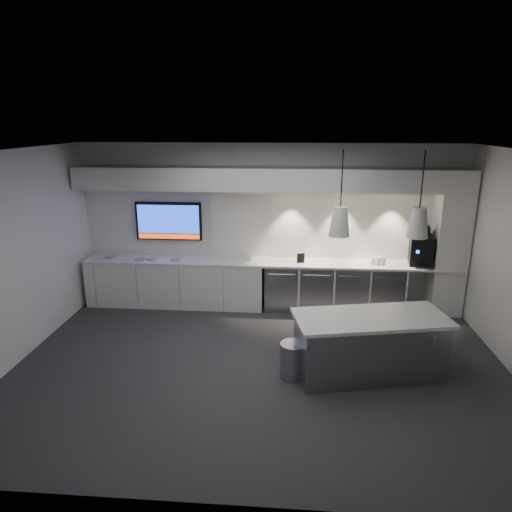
# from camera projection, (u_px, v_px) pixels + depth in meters

# --- Properties ---
(floor) EXTENTS (7.00, 7.00, 0.00)m
(floor) POSITION_uv_depth(u_px,v_px,m) (260.00, 365.00, 6.55)
(floor) COLOR #2F2F31
(floor) RESTS_ON ground
(ceiling) EXTENTS (7.00, 7.00, 0.00)m
(ceiling) POSITION_uv_depth(u_px,v_px,m) (260.00, 152.00, 5.69)
(ceiling) COLOR black
(ceiling) RESTS_ON wall_back
(wall_back) EXTENTS (7.00, 0.00, 7.00)m
(wall_back) POSITION_uv_depth(u_px,v_px,m) (269.00, 225.00, 8.51)
(wall_back) COLOR white
(wall_back) RESTS_ON floor
(wall_front) EXTENTS (7.00, 0.00, 7.00)m
(wall_front) POSITION_uv_depth(u_px,v_px,m) (239.00, 359.00, 3.73)
(wall_front) COLOR white
(wall_front) RESTS_ON floor
(wall_left) EXTENTS (0.00, 7.00, 7.00)m
(wall_left) POSITION_uv_depth(u_px,v_px,m) (11.00, 260.00, 6.38)
(wall_left) COLOR white
(wall_left) RESTS_ON floor
(back_counter) EXTENTS (6.80, 0.65, 0.04)m
(back_counter) POSITION_uv_depth(u_px,v_px,m) (268.00, 262.00, 8.38)
(back_counter) COLOR white
(back_counter) RESTS_ON left_base_cabinets
(left_base_cabinets) EXTENTS (3.30, 0.63, 0.86)m
(left_base_cabinets) POSITION_uv_depth(u_px,v_px,m) (176.00, 283.00, 8.63)
(left_base_cabinets) COLOR white
(left_base_cabinets) RESTS_ON floor
(fridge_unit_a) EXTENTS (0.60, 0.61, 0.85)m
(fridge_unit_a) POSITION_uv_depth(u_px,v_px,m) (282.00, 286.00, 8.49)
(fridge_unit_a) COLOR gray
(fridge_unit_a) RESTS_ON floor
(fridge_unit_b) EXTENTS (0.60, 0.61, 0.85)m
(fridge_unit_b) POSITION_uv_depth(u_px,v_px,m) (316.00, 287.00, 8.44)
(fridge_unit_b) COLOR gray
(fridge_unit_b) RESTS_ON floor
(fridge_unit_c) EXTENTS (0.60, 0.61, 0.85)m
(fridge_unit_c) POSITION_uv_depth(u_px,v_px,m) (350.00, 288.00, 8.39)
(fridge_unit_c) COLOR gray
(fridge_unit_c) RESTS_ON floor
(fridge_unit_d) EXTENTS (0.60, 0.61, 0.85)m
(fridge_unit_d) POSITION_uv_depth(u_px,v_px,m) (385.00, 289.00, 8.34)
(fridge_unit_d) COLOR gray
(fridge_unit_d) RESTS_ON floor
(backsplash) EXTENTS (4.60, 0.03, 1.30)m
(backsplash) POSITION_uv_depth(u_px,v_px,m) (335.00, 224.00, 8.39)
(backsplash) COLOR white
(backsplash) RESTS_ON wall_back
(soffit) EXTENTS (6.90, 0.60, 0.40)m
(soffit) POSITION_uv_depth(u_px,v_px,m) (269.00, 179.00, 7.97)
(soffit) COLOR white
(soffit) RESTS_ON wall_back
(column) EXTENTS (0.55, 0.55, 2.60)m
(column) POSITION_uv_depth(u_px,v_px,m) (450.00, 243.00, 8.04)
(column) COLOR white
(column) RESTS_ON floor
(wall_tv) EXTENTS (1.25, 0.07, 0.72)m
(wall_tv) POSITION_uv_depth(u_px,v_px,m) (169.00, 221.00, 8.59)
(wall_tv) COLOR black
(wall_tv) RESTS_ON wall_back
(island) EXTENTS (2.17, 1.27, 0.86)m
(island) POSITION_uv_depth(u_px,v_px,m) (369.00, 345.00, 6.21)
(island) COLOR gray
(island) RESTS_ON floor
(bin) EXTENTS (0.37, 0.37, 0.50)m
(bin) POSITION_uv_depth(u_px,v_px,m) (293.00, 360.00, 6.20)
(bin) COLOR gray
(bin) RESTS_ON floor
(coffee_machine) EXTENTS (0.45, 0.60, 0.70)m
(coffee_machine) POSITION_uv_depth(u_px,v_px,m) (421.00, 249.00, 8.11)
(coffee_machine) COLOR black
(coffee_machine) RESTS_ON back_counter
(sign_black) EXTENTS (0.14, 0.06, 0.18)m
(sign_black) POSITION_uv_depth(u_px,v_px,m) (301.00, 258.00, 8.24)
(sign_black) COLOR black
(sign_black) RESTS_ON back_counter
(sign_white) EXTENTS (0.18, 0.02, 0.14)m
(sign_white) POSITION_uv_depth(u_px,v_px,m) (246.00, 257.00, 8.35)
(sign_white) COLOR white
(sign_white) RESTS_ON back_counter
(cup_cluster) EXTENTS (0.26, 0.16, 0.14)m
(cup_cluster) POSITION_uv_depth(u_px,v_px,m) (378.00, 261.00, 8.17)
(cup_cluster) COLOR white
(cup_cluster) RESTS_ON back_counter
(tray_a) EXTENTS (0.19, 0.19, 0.02)m
(tray_a) POSITION_uv_depth(u_px,v_px,m) (111.00, 257.00, 8.59)
(tray_a) COLOR gray
(tray_a) RESTS_ON back_counter
(tray_b) EXTENTS (0.19, 0.19, 0.02)m
(tray_b) POSITION_uv_depth(u_px,v_px,m) (140.00, 259.00, 8.45)
(tray_b) COLOR gray
(tray_b) RESTS_ON back_counter
(tray_c) EXTENTS (0.20, 0.20, 0.02)m
(tray_c) POSITION_uv_depth(u_px,v_px,m) (151.00, 259.00, 8.48)
(tray_c) COLOR gray
(tray_c) RESTS_ON back_counter
(tray_d) EXTENTS (0.17, 0.17, 0.02)m
(tray_d) POSITION_uv_depth(u_px,v_px,m) (176.00, 260.00, 8.41)
(tray_d) COLOR gray
(tray_d) RESTS_ON back_counter
(pendant_left) EXTENTS (0.27, 0.27, 1.08)m
(pendant_left) POSITION_uv_depth(u_px,v_px,m) (340.00, 221.00, 5.76)
(pendant_left) COLOR white
(pendant_left) RESTS_ON ceiling
(pendant_right) EXTENTS (0.27, 0.27, 1.08)m
(pendant_right) POSITION_uv_depth(u_px,v_px,m) (418.00, 223.00, 5.68)
(pendant_right) COLOR white
(pendant_right) RESTS_ON ceiling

